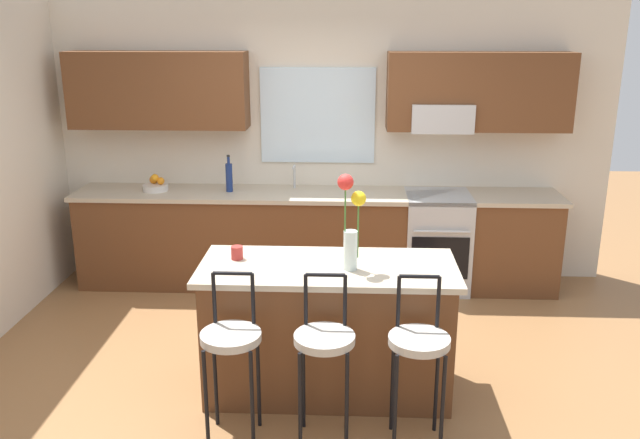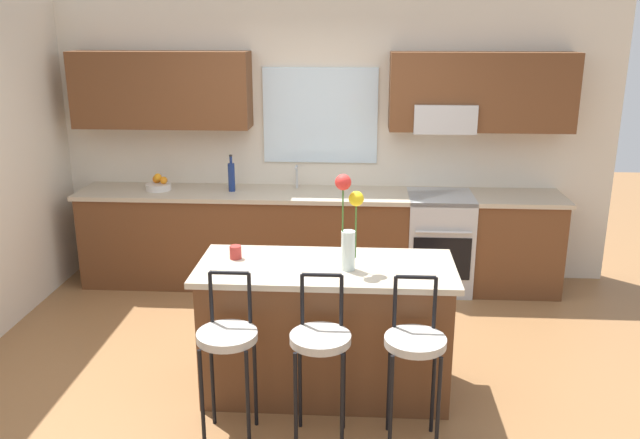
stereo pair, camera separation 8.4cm
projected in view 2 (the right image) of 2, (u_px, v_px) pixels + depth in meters
The scene contains 13 objects.
ground_plane at pixel (303, 371), 4.83m from camera, with size 14.00×14.00×0.00m, color olive.
back_wall_assembly at pixel (323, 126), 6.29m from camera, with size 5.60×0.50×2.70m.
counter_run at pixel (318, 238), 6.32m from camera, with size 4.56×0.64×0.92m.
sink_faucet at pixel (297, 174), 6.30m from camera, with size 0.02×0.13×0.23m.
oven_range at pixel (438, 242), 6.23m from camera, with size 0.60×0.64×0.92m.
kitchen_island at pixel (326, 328), 4.47m from camera, with size 1.70×0.74×0.92m.
bar_stool_near at pixel (228, 343), 3.89m from camera, with size 0.36×0.36×1.04m.
bar_stool_middle at pixel (320, 346), 3.86m from camera, with size 0.36×0.36×1.04m.
bar_stool_far at pixel (415, 349), 3.83m from camera, with size 0.36×0.36×1.04m.
flower_vase at pixel (349, 222), 4.17m from camera, with size 0.18×0.12×0.63m.
mug_ceramic at pixel (236, 252), 4.45m from camera, with size 0.08×0.08×0.09m, color #A52D28.
fruit_bowl_oranges at pixel (159, 185), 6.27m from camera, with size 0.24×0.24×0.16m.
bottle_olive_oil at pixel (231, 176), 6.20m from camera, with size 0.06×0.06×0.35m.
Camera 2 is at (0.40, -4.29, 2.45)m, focal length 37.02 mm.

